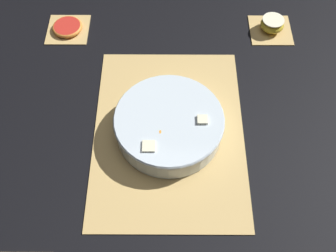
# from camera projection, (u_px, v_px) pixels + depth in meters

# --- Properties ---
(ground_plane) EXTENTS (6.00, 6.00, 0.00)m
(ground_plane) POSITION_uv_depth(u_px,v_px,m) (168.00, 133.00, 0.97)
(ground_plane) COLOR black
(bamboo_mat_center) EXTENTS (0.51, 0.37, 0.01)m
(bamboo_mat_center) POSITION_uv_depth(u_px,v_px,m) (168.00, 132.00, 0.97)
(bamboo_mat_center) COLOR tan
(bamboo_mat_center) RESTS_ON ground_plane
(coaster_mat_near_left) EXTENTS (0.12, 0.12, 0.01)m
(coaster_mat_near_left) POSITION_uv_depth(u_px,v_px,m) (67.00, 29.00, 1.16)
(coaster_mat_near_left) COLOR tan
(coaster_mat_near_left) RESTS_ON ground_plane
(coaster_mat_far_left) EXTENTS (0.12, 0.12, 0.01)m
(coaster_mat_far_left) POSITION_uv_depth(u_px,v_px,m) (270.00, 30.00, 1.16)
(coaster_mat_far_left) COLOR tan
(coaster_mat_far_left) RESTS_ON ground_plane
(fruit_salad_bowl) EXTENTS (0.26, 0.26, 0.07)m
(fruit_salad_bowl) POSITION_uv_depth(u_px,v_px,m) (168.00, 124.00, 0.94)
(fruit_salad_bowl) COLOR silver
(fruit_salad_bowl) RESTS_ON bamboo_mat_center
(apple_half) EXTENTS (0.07, 0.07, 0.04)m
(apple_half) POSITION_uv_depth(u_px,v_px,m) (271.00, 24.00, 1.14)
(apple_half) COLOR gold
(apple_half) RESTS_ON coaster_mat_far_left
(grapefruit_slice) EXTENTS (0.09, 0.09, 0.01)m
(grapefruit_slice) POSITION_uv_depth(u_px,v_px,m) (67.00, 27.00, 1.15)
(grapefruit_slice) COLOR red
(grapefruit_slice) RESTS_ON coaster_mat_near_left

